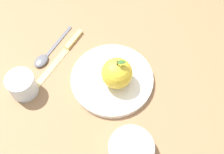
# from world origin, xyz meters

# --- Properties ---
(ground_plane) EXTENTS (2.40, 2.40, 0.00)m
(ground_plane) POSITION_xyz_m (0.00, 0.00, 0.00)
(ground_plane) COLOR olive
(dinner_plate) EXTENTS (0.23, 0.23, 0.02)m
(dinner_plate) POSITION_xyz_m (0.01, -0.01, 0.01)
(dinner_plate) COLOR silver
(dinner_plate) RESTS_ON ground_plane
(apple) EXTENTS (0.08, 0.08, 0.10)m
(apple) POSITION_xyz_m (0.02, -0.02, 0.06)
(apple) COLOR gold
(apple) RESTS_ON dinner_plate
(side_bowl) EXTENTS (0.11, 0.11, 0.04)m
(side_bowl) POSITION_xyz_m (0.06, -0.20, 0.02)
(side_bowl) COLOR silver
(side_bowl) RESTS_ON ground_plane
(cup) EXTENTS (0.07, 0.07, 0.06)m
(cup) POSITION_xyz_m (-0.23, -0.05, 0.04)
(cup) COLOR silver
(cup) RESTS_ON ground_plane
(knife) EXTENTS (0.12, 0.20, 0.01)m
(knife) POSITION_xyz_m (-0.13, 0.08, 0.00)
(knife) COLOR #D8B766
(knife) RESTS_ON ground_plane
(spoon) EXTENTS (0.10, 0.17, 0.01)m
(spoon) POSITION_xyz_m (-0.19, 0.06, 0.01)
(spoon) COLOR #59595E
(spoon) RESTS_ON ground_plane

